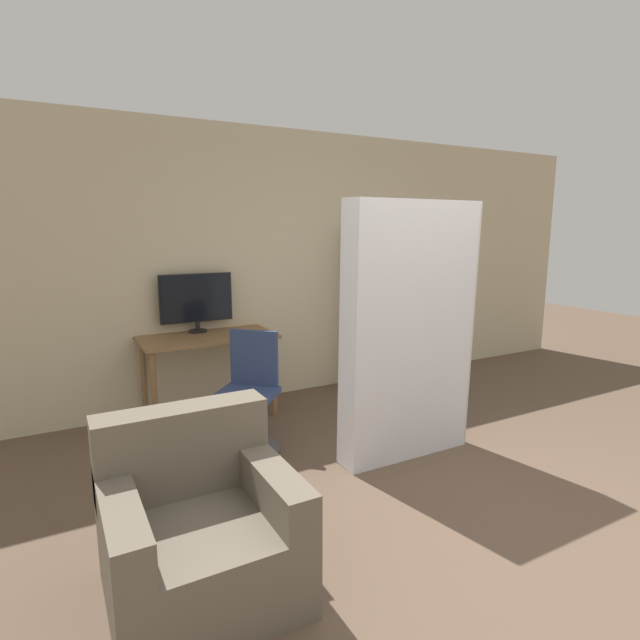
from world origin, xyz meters
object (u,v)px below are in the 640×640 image
(monitor, at_px, (196,300))
(bookshelf, at_px, (374,307))
(office_chair, at_px, (248,403))
(mattress_near, at_px, (409,333))
(armchair, at_px, (199,528))

(monitor, height_order, bookshelf, bookshelf)
(office_chair, bearing_deg, monitor, 95.81)
(monitor, xyz_separation_m, mattress_near, (1.14, -1.70, -0.11))
(mattress_near, bearing_deg, armchair, -158.99)
(office_chair, relative_size, armchair, 1.10)
(monitor, relative_size, bookshelf, 0.39)
(bookshelf, distance_m, mattress_near, 1.91)
(monitor, relative_size, armchair, 0.80)
(office_chair, bearing_deg, mattress_near, -33.35)
(monitor, height_order, armchair, monitor)
(mattress_near, relative_size, armchair, 2.28)
(armchair, bearing_deg, mattress_near, 21.01)
(monitor, bearing_deg, armchair, -105.46)
(mattress_near, bearing_deg, monitor, 123.69)
(monitor, height_order, office_chair, monitor)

